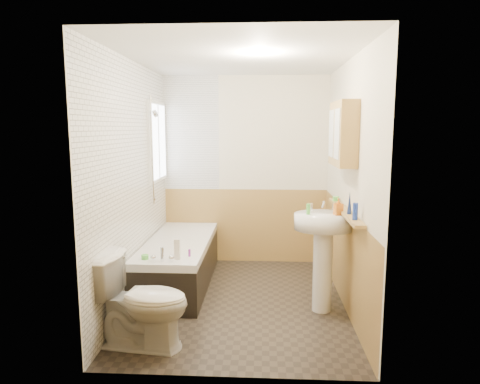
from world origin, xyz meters
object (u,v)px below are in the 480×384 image
at_px(sink, 323,242).
at_px(pine_shelf, 345,211).
at_px(bathtub, 179,261).
at_px(toilet, 142,301).
at_px(medicine_cabinet, 343,134).

xyz_separation_m(sink, pine_shelf, (0.20, 0.00, 0.31)).
bearing_deg(bathtub, sink, -22.35).
bearing_deg(bathtub, toilet, -91.19).
relative_size(sink, medicine_cabinet, 1.61).
distance_m(toilet, pine_shelf, 2.07).
bearing_deg(pine_shelf, bathtub, 160.08).
distance_m(sink, pine_shelf, 0.37).
bearing_deg(medicine_cabinet, toilet, -153.07).
height_order(toilet, sink, sink).
height_order(pine_shelf, medicine_cabinet, medicine_cabinet).
bearing_deg(bathtub, medicine_cabinet, -17.28).
xyz_separation_m(bathtub, toilet, (-0.03, -1.44, 0.11)).
bearing_deg(medicine_cabinet, pine_shelf, -74.33).
distance_m(bathtub, sink, 1.75).
relative_size(bathtub, toilet, 2.29).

